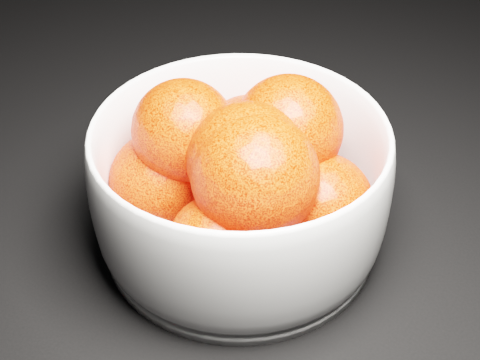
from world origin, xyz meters
The scene contains 2 objects.
bowl centered at (0.25, 0.25, 0.06)m, with size 0.23×0.23×0.11m.
orange_pile centered at (0.25, 0.25, 0.08)m, with size 0.20×0.19×0.13m.
Camera 1 is at (0.48, -0.08, 0.39)m, focal length 50.00 mm.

